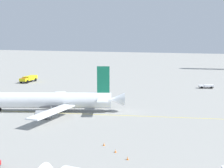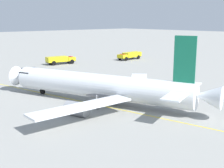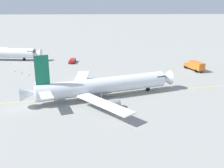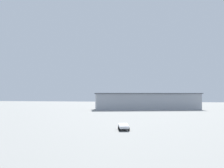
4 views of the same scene
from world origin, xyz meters
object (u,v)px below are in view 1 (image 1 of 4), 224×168
(safety_cone_far, at_px, (128,158))
(airliner_main, at_px, (49,101))
(fire_tender_truck_extra, at_px, (29,78))
(safety_cone_mid, at_px, (115,151))
(pushback_tug_truck, at_px, (207,86))
(safety_cone_near, at_px, (104,144))

(safety_cone_far, bearing_deg, airliner_main, 139.20)
(fire_tender_truck_extra, bearing_deg, safety_cone_mid, 39.68)
(pushback_tug_truck, xyz_separation_m, safety_cone_near, (-12.83, -73.01, -0.53))
(airliner_main, xyz_separation_m, safety_cone_mid, (25.98, -22.49, -2.53))
(airliner_main, relative_size, safety_cone_near, 69.58)
(fire_tender_truck_extra, xyz_separation_m, safety_cone_far, (65.15, -69.58, -1.26))
(fire_tender_truck_extra, height_order, safety_cone_near, fire_tender_truck_extra)
(safety_cone_mid, bearing_deg, safety_cone_far, -40.15)
(airliner_main, distance_m, safety_cone_far, 38.23)
(airliner_main, xyz_separation_m, pushback_tug_truck, (35.75, 53.11, -2.00))
(fire_tender_truck_extra, relative_size, safety_cone_far, 18.32)
(safety_cone_mid, distance_m, safety_cone_far, 3.78)
(safety_cone_mid, height_order, safety_cone_far, same)
(fire_tender_truck_extra, relative_size, safety_cone_mid, 18.32)
(airliner_main, bearing_deg, safety_cone_mid, 120.15)
(airliner_main, distance_m, safety_cone_mid, 34.45)
(airliner_main, xyz_separation_m, safety_cone_near, (22.92, -19.90, -2.53))
(airliner_main, bearing_deg, fire_tender_truck_extra, -69.89)
(airliner_main, relative_size, safety_cone_far, 69.58)
(airliner_main, distance_m, pushback_tug_truck, 64.05)
(pushback_tug_truck, distance_m, safety_cone_far, 78.34)
(airliner_main, bearing_deg, safety_cone_far, 120.22)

